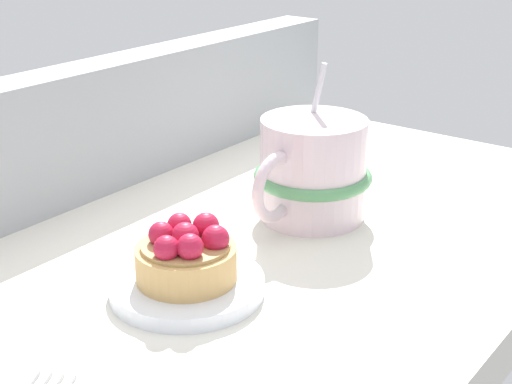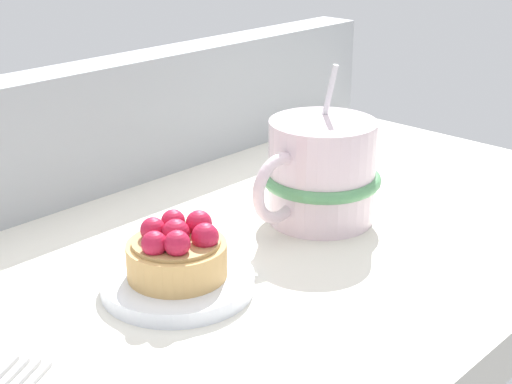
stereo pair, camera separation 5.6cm
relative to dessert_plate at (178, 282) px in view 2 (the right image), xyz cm
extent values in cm
cube|color=silver|center=(2.79, 1.45, -2.49)|extent=(83.98, 42.08, 3.94)
cube|color=#9EA3A8|center=(2.79, 20.19, 5.28)|extent=(82.30, 4.60, 11.62)
cylinder|color=silver|center=(0.00, 0.00, 0.04)|extent=(10.74, 10.74, 1.12)
cylinder|color=silver|center=(0.00, 0.00, -0.24)|extent=(5.91, 5.91, 0.56)
cylinder|color=tan|center=(0.00, 0.00, 1.80)|extent=(6.95, 6.95, 2.40)
cylinder|color=#AB854F|center=(0.00, 0.00, 3.15)|extent=(6.12, 6.12, 0.30)
sphere|color=#B71938|center=(0.00, 0.00, 3.82)|extent=(1.91, 1.91, 1.91)
sphere|color=#B71938|center=(2.10, -0.02, 3.84)|extent=(1.87, 1.87, 1.87)
sphere|color=#B71938|center=(1.01, 1.79, 3.89)|extent=(1.71, 1.71, 1.71)
sphere|color=#B71938|center=(-0.82, 1.78, 3.86)|extent=(1.75, 1.75, 1.75)
sphere|color=#B71938|center=(-2.12, -0.28, 3.82)|extent=(1.75, 1.75, 1.75)
sphere|color=#B71938|center=(-1.20, -1.51, 3.92)|extent=(1.79, 1.79, 1.79)
sphere|color=#B71938|center=(1.05, -1.78, 3.75)|extent=(1.89, 1.89, 1.89)
cylinder|color=silver|center=(16.33, 0.42, 3.79)|extent=(8.89, 8.89, 8.63)
torus|color=#569960|center=(16.33, 0.42, 3.16)|extent=(9.97, 9.97, 1.04)
torus|color=silver|center=(11.04, 0.42, 3.79)|extent=(5.76, 0.93, 5.76)
cylinder|color=silver|center=(18.11, 1.09, 9.14)|extent=(0.89, 1.82, 6.49)
cube|color=#B7B7BC|center=(-12.72, -2.25, -0.22)|extent=(3.20, 1.85, 0.60)
cube|color=#B7B7BC|center=(-13.06, -1.60, -0.22)|extent=(3.20, 1.85, 0.60)
cube|color=#B7B7BC|center=(-13.41, -0.95, -0.22)|extent=(3.20, 1.85, 0.60)
cube|color=#B7B7BC|center=(-13.75, -0.30, -0.22)|extent=(3.20, 1.85, 0.60)
camera|label=1|loc=(-33.58, -31.45, 25.37)|focal=52.74mm
camera|label=2|loc=(-29.94, -35.75, 25.37)|focal=52.74mm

